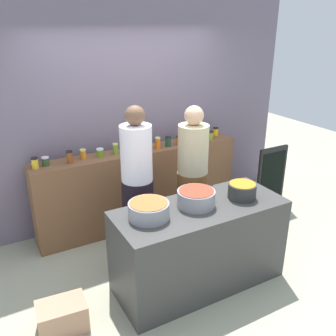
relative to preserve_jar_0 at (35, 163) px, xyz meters
The scene contains 26 objects.
ground 1.99m from the preserve_jar_0, 41.15° to the right, with size 12.00×12.00×0.00m, color #9FA187.
storefront_wall 1.36m from the preserve_jar_0, 15.84° to the left, with size 4.80×0.12×3.00m, color slate.
display_shelf 1.38m from the preserve_jar_0, ahead, with size 2.70×0.36×1.03m, color brown.
prep_table 1.98m from the preserve_jar_0, 48.07° to the right, with size 1.70×0.70×0.88m, color #383837.
preserve_jar_0 is the anchor object (origin of this frame).
preserve_jar_1 0.12m from the preserve_jar_0, 15.15° to the left, with size 0.08×0.08×0.10m.
preserve_jar_2 0.38m from the preserve_jar_0, ahead, with size 0.07×0.07×0.15m.
preserve_jar_3 0.55m from the preserve_jar_0, ahead, with size 0.07×0.07×0.12m.
preserve_jar_4 0.75m from the preserve_jar_0, ahead, with size 0.09×0.09×0.10m.
preserve_jar_5 0.94m from the preserve_jar_0, ahead, with size 0.07×0.07×0.14m.
preserve_jar_6 1.18m from the preserve_jar_0, ahead, with size 0.07×0.07×0.11m.
preserve_jar_7 1.35m from the preserve_jar_0, ahead, with size 0.08×0.08×0.12m.
preserve_jar_8 1.49m from the preserve_jar_0, ahead, with size 0.07×0.07×0.15m.
preserve_jar_9 1.64m from the preserve_jar_0, ahead, with size 0.08×0.08×0.13m.
preserve_jar_10 1.80m from the preserve_jar_0, ahead, with size 0.08×0.08×0.11m.
preserve_jar_11 2.02m from the preserve_jar_0, ahead, with size 0.07×0.07×0.11m.
preserve_jar_12 2.19m from the preserve_jar_0, ahead, with size 0.07×0.07×0.11m.
preserve_jar_13 2.29m from the preserve_jar_0, ahead, with size 0.08×0.08×0.12m.
preserve_jar_14 2.47m from the preserve_jar_0, ahead, with size 0.08×0.08×0.11m.
cooking_pot_left 1.53m from the preserve_jar_0, 61.76° to the right, with size 0.37×0.37×0.15m.
cooking_pot_center 1.83m from the preserve_jar_0, 47.90° to the right, with size 0.36×0.36×0.16m.
cooking_pot_right 2.24m from the preserve_jar_0, 39.83° to the right, with size 0.28×0.28×0.16m.
cook_with_tongs 1.18m from the preserve_jar_0, 38.56° to the right, with size 0.34×0.34×1.77m.
cook_in_cap 1.78m from the preserve_jar_0, 23.11° to the right, with size 0.36×0.36×1.69m.
bread_crate 1.66m from the preserve_jar_0, 95.96° to the right, with size 0.42×0.29×0.27m, color tan.
chalkboard_sign 3.13m from the preserve_jar_0, 10.15° to the right, with size 0.48×0.05×0.94m.
Camera 1 is at (-1.80, -2.90, 2.54)m, focal length 39.51 mm.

